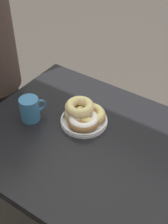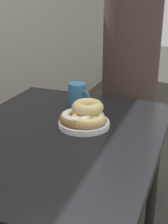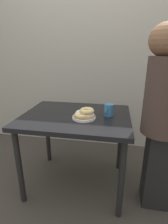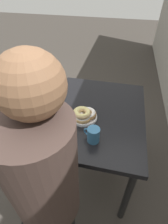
# 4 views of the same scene
# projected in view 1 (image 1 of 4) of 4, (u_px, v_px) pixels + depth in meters

# --- Properties ---
(ground_plane) EXTENTS (14.00, 14.00, 0.00)m
(ground_plane) POSITION_uv_depth(u_px,v_px,m) (108.00, 209.00, 1.91)
(ground_plane) COLOR #38332D
(dining_table) EXTENTS (0.99, 0.78, 0.77)m
(dining_table) POSITION_uv_depth(u_px,v_px,m) (92.00, 156.00, 1.34)
(dining_table) COLOR black
(dining_table) RESTS_ON ground_plane
(donut_plate) EXTENTS (0.23, 0.24, 0.10)m
(donut_plate) POSITION_uv_depth(u_px,v_px,m) (83.00, 115.00, 1.35)
(donut_plate) COLOR white
(donut_plate) RESTS_ON dining_table
(coffee_mug) EXTENTS (0.08, 0.12, 0.11)m
(coffee_mug) POSITION_uv_depth(u_px,v_px,m) (30.00, 109.00, 1.35)
(coffee_mug) COLOR teal
(coffee_mug) RESTS_ON dining_table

